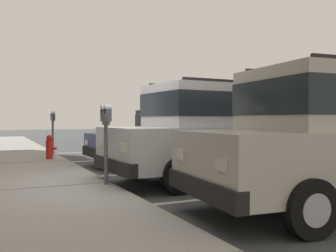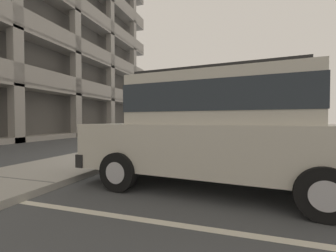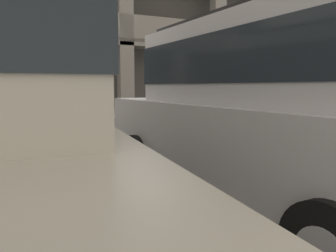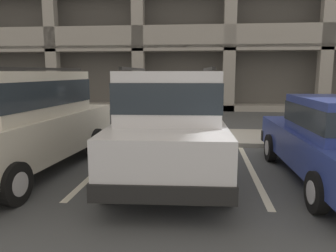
{
  "view_description": "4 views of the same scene",
  "coord_description": "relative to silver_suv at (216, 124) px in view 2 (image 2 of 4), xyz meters",
  "views": [
    {
      "loc": [
        -6.68,
        2.21,
        1.29
      ],
      "look_at": [
        -0.1,
        -0.92,
        1.15
      ],
      "focal_mm": 40.0,
      "sensor_mm": 36.0,
      "label": 1
    },
    {
      "loc": [
        -7.07,
        -2.83,
        1.2
      ],
      "look_at": [
        -0.03,
        -0.57,
        1.02
      ],
      "focal_mm": 24.0,
      "sensor_mm": 36.0,
      "label": 2
    },
    {
      "loc": [
        -2.55,
        -4.83,
        1.31
      ],
      "look_at": [
        -0.46,
        -0.44,
        0.72
      ],
      "focal_mm": 35.0,
      "sensor_mm": 36.0,
      "label": 3
    },
    {
      "loc": [
        0.53,
        -8.3,
        1.96
      ],
      "look_at": [
        -0.24,
        -0.95,
        0.74
      ],
      "focal_mm": 35.0,
      "sensor_mm": 36.0,
      "label": 4
    }
  ],
  "objects": [
    {
      "name": "red_sedan",
      "position": [
        -2.91,
        -0.31,
        0.0
      ],
      "size": [
        2.33,
        4.93,
        2.03
      ],
      "rotation": [
        0.0,
        0.0,
        -0.09
      ],
      "color": "beige",
      "rests_on": "ground_plane"
    },
    {
      "name": "dark_hatchback",
      "position": [
        2.99,
        -0.36,
        -0.27
      ],
      "size": [
        1.95,
        4.54,
        1.54
      ],
      "rotation": [
        0.0,
        0.0,
        0.03
      ],
      "color": "navy",
      "rests_on": "ground_plane"
    },
    {
      "name": "sidewalk",
      "position": [
        0.06,
        3.43,
        -1.03
      ],
      "size": [
        40.0,
        2.2,
        0.12
      ],
      "color": "#9E9B93",
      "rests_on": "ground_plane"
    },
    {
      "name": "silver_suv",
      "position": [
        0.0,
        0.0,
        0.0
      ],
      "size": [
        2.17,
        4.86,
        2.03
      ],
      "rotation": [
        0.0,
        0.0,
        0.05
      ],
      "color": "silver",
      "rests_on": "ground_plane"
    },
    {
      "name": "fire_hydrant",
      "position": [
        4.71,
        2.77,
        -0.62
      ],
      "size": [
        0.3,
        0.3,
        0.7
      ],
      "color": "red",
      "rests_on": "sidewalk"
    },
    {
      "name": "parking_meter_near",
      "position": [
        -0.14,
        2.48,
        0.09
      ],
      "size": [
        0.35,
        0.12,
        1.42
      ],
      "color": "#595B60",
      "rests_on": "sidewalk"
    },
    {
      "name": "parking_stall_lines",
      "position": [
        1.6,
        0.73,
        -1.08
      ],
      "size": [
        12.45,
        4.8,
        0.01
      ],
      "color": "silver",
      "rests_on": "ground_plane"
    },
    {
      "name": "ground_plane",
      "position": [
        0.06,
        2.13,
        -1.14
      ],
      "size": [
        80.0,
        80.0,
        0.1
      ],
      "color": "#444749"
    },
    {
      "name": "parking_meter_far",
      "position": [
        6.02,
        2.49,
        0.08
      ],
      "size": [
        0.35,
        0.12,
        1.41
      ],
      "color": "#595B60",
      "rests_on": "sidewalk"
    }
  ]
}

